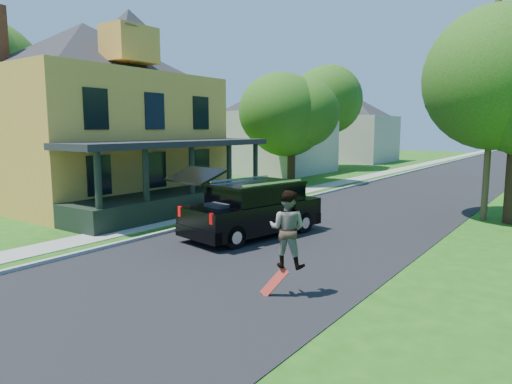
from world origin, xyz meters
The scene contains 14 objects.
ground centered at (0.00, 0.00, 0.00)m, with size 140.00×140.00×0.00m, color #1F5010.
street centered at (0.00, 20.00, 0.00)m, with size 8.00×120.00×0.02m, color black.
curb centered at (-4.05, 20.00, 0.00)m, with size 0.15×120.00×0.12m, color gray.
sidewalk centered at (-5.60, 20.00, 0.00)m, with size 1.30×120.00×0.03m, color gray.
front_walk centered at (-9.50, 6.00, 0.00)m, with size 6.50×1.20×0.03m, color gray.
main_house centered at (-12.80, 5.99, 4.92)m, with size 15.56×15.56×10.10m.
neighbor_house_mid centered at (-13.50, 24.00, 4.19)m, with size 12.78×12.78×8.30m.
neighbor_house_far centered at (-13.50, 40.00, 4.19)m, with size 12.78×12.78×8.30m.
black_suv centered at (-1.40, 4.31, 0.94)m, with size 2.91×5.54×2.46m.
skateboarder centered at (2.50, 0.23, 1.49)m, with size 0.96×0.84×1.69m.
skateboard centered at (2.33, -0.01, 0.31)m, with size 0.62×0.29×0.73m.
tree_left_mid centered at (-8.24, 18.05, 5.10)m, with size 6.75×6.57×8.12m.
tree_left_far centered at (-11.05, 30.00, 6.09)m, with size 6.82×6.58×9.46m.
utility_pole_near centered at (4.50, 12.05, 4.46)m, with size 1.54×0.29×8.65m.
Camera 1 is at (7.57, -8.00, 3.64)m, focal length 32.00 mm.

